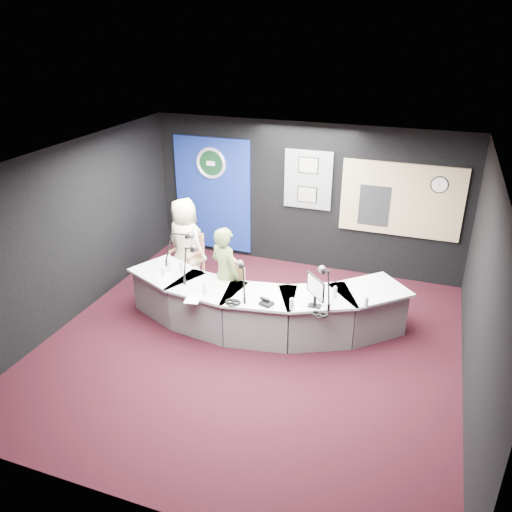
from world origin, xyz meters
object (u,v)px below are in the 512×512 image
(armchair_left, at_px, (186,260))
(person_woman, at_px, (225,274))
(armchair_right, at_px, (226,295))
(person_man, at_px, (185,242))
(broadcast_desk, at_px, (260,305))

(armchair_left, relative_size, person_woman, 0.59)
(person_woman, bearing_deg, armchair_left, -11.98)
(armchair_right, distance_m, person_man, 1.52)
(armchair_left, xyz_separation_m, person_woman, (1.16, -0.90, 0.33))
(armchair_left, xyz_separation_m, armchair_right, (1.16, -0.90, -0.04))
(broadcast_desk, xyz_separation_m, armchair_left, (-1.75, 0.95, 0.09))
(broadcast_desk, relative_size, armchair_left, 4.82)
(broadcast_desk, distance_m, person_man, 2.04)
(broadcast_desk, height_order, armchair_right, armchair_right)
(person_man, distance_m, person_woman, 1.47)
(armchair_left, xyz_separation_m, person_man, (-0.00, 0.00, 0.35))
(armchair_left, height_order, armchair_right, armchair_left)
(armchair_left, relative_size, person_man, 0.57)
(armchair_right, bearing_deg, broadcast_desk, 39.68)
(broadcast_desk, xyz_separation_m, person_woman, (-0.60, 0.05, 0.42))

